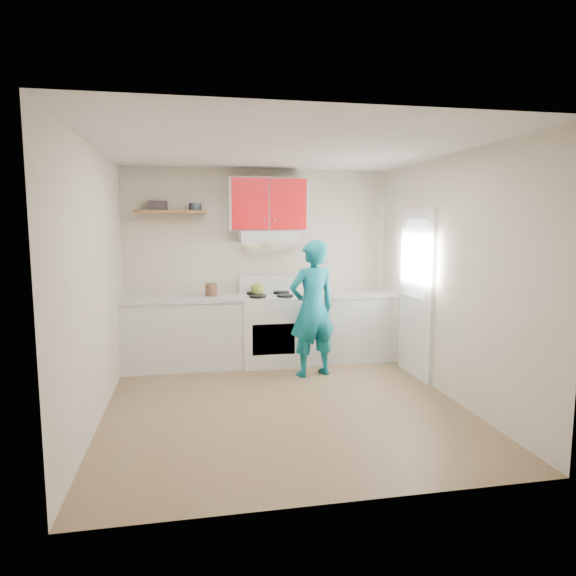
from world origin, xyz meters
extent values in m
plane|color=brown|center=(0.00, 0.00, 0.00)|extent=(3.80, 3.80, 0.00)
cube|color=white|center=(0.00, 0.00, 2.60)|extent=(3.60, 3.80, 0.04)
cube|color=beige|center=(0.00, 1.90, 1.30)|extent=(3.60, 0.04, 2.60)
cube|color=beige|center=(0.00, -1.90, 1.30)|extent=(3.60, 0.04, 2.60)
cube|color=beige|center=(-1.80, 0.00, 1.30)|extent=(0.04, 3.80, 2.60)
cube|color=beige|center=(1.80, 0.00, 1.30)|extent=(0.04, 3.80, 2.60)
cube|color=white|center=(1.78, 0.70, 1.02)|extent=(0.05, 0.85, 2.05)
cube|color=white|center=(1.75, 0.70, 1.45)|extent=(0.01, 0.55, 0.95)
cube|color=silver|center=(-1.04, 1.60, 0.45)|extent=(1.52, 0.60, 0.90)
cube|color=silver|center=(1.14, 1.60, 0.45)|extent=(1.32, 0.60, 0.90)
cube|color=white|center=(0.10, 1.57, 0.46)|extent=(0.76, 0.65, 0.92)
cube|color=silver|center=(0.10, 1.68, 1.70)|extent=(0.76, 0.44, 0.15)
cube|color=red|center=(0.10, 1.73, 2.12)|extent=(1.02, 0.33, 0.70)
cube|color=brown|center=(-1.15, 1.75, 2.02)|extent=(0.90, 0.30, 0.04)
cube|color=#3D363B|center=(-1.32, 1.78, 2.10)|extent=(0.24, 0.18, 0.12)
cylinder|color=#333D4C|center=(-0.84, 1.78, 2.09)|extent=(0.17, 0.17, 0.10)
ellipsoid|color=olive|center=(-0.05, 1.67, 1.00)|extent=(0.21, 0.21, 0.16)
cylinder|color=brown|center=(-0.66, 1.68, 0.99)|extent=(0.19, 0.19, 0.19)
cube|color=olive|center=(1.04, 1.54, 0.91)|extent=(0.34, 0.28, 0.02)
cube|color=red|center=(1.50, 1.54, 0.90)|extent=(0.34, 0.31, 0.01)
imported|color=#0E7080|center=(0.53, 0.94, 0.84)|extent=(0.69, 0.54, 1.68)
camera|label=1|loc=(-0.91, -4.96, 1.87)|focal=31.41mm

